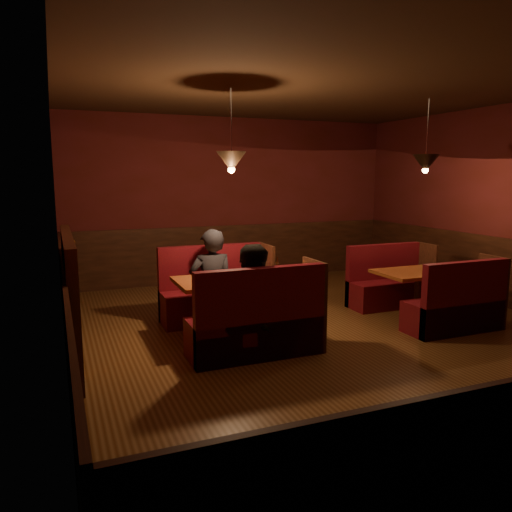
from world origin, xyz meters
name	(u,v)px	position (x,y,z in m)	size (l,w,h in m)	color
room	(312,249)	(-0.28, 0.04, 1.05)	(6.02, 7.02, 2.92)	#502C10
main_table	(234,292)	(-1.12, 0.41, 0.54)	(1.31, 0.80, 0.92)	brown
main_bench_far	(216,296)	(-1.11, 1.15, 0.31)	(1.44, 0.51, 0.98)	#380C13
main_bench_near	(259,328)	(-1.11, -0.34, 0.31)	(1.44, 0.51, 0.98)	#380C13
second_table	(419,283)	(1.44, 0.21, 0.48)	(1.14, 0.73, 0.64)	brown
second_bench_far	(389,286)	(1.47, 0.89, 0.29)	(1.26, 0.47, 0.90)	#380C13
second_bench_near	(458,309)	(1.47, -0.47, 0.29)	(1.26, 0.47, 0.90)	#380C13
diner_a	(211,263)	(-1.22, 0.97, 0.79)	(0.58, 0.38, 1.58)	black
diner_b	(257,283)	(-1.09, -0.24, 0.77)	(0.75, 0.58, 1.54)	black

